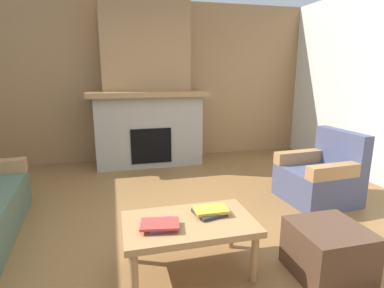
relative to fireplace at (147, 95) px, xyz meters
The scene contains 8 objects.
ground 2.87m from the fireplace, 90.00° to the right, with size 9.00×9.00×0.00m, color brown.
wall_back_wood_panel 0.42m from the fireplace, 90.00° to the left, with size 6.00×0.12×2.70m, color #997047.
fireplace is the anchor object (origin of this frame).
armchair 2.95m from the fireplace, 49.54° to the right, with size 0.81×0.81×0.85m.
coffee_table 3.20m from the fireplace, 90.82° to the right, with size 1.00×0.60×0.43m.
ottoman 3.67m from the fireplace, 74.02° to the right, with size 0.52×0.52×0.40m, color #4C3323.
book_stack_near_edge 3.24m from the fireplace, 94.90° to the right, with size 0.30×0.24×0.05m.
book_stack_center 3.11m from the fireplace, 87.30° to the right, with size 0.28×0.25×0.05m.
Camera 1 is at (-0.56, -2.58, 1.54)m, focal length 29.09 mm.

